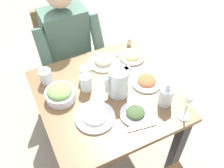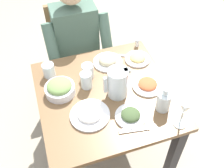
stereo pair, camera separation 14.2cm
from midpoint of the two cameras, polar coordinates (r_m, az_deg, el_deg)
The scene contains 19 objects.
ground_plane at distance 2.19m, azimuth -2.82°, elevation -14.57°, with size 8.00×8.00×0.00m, color #9E937F.
dining_table at distance 1.70m, azimuth -3.53°, elevation -5.20°, with size 0.81×0.81×0.72m.
chair_near at distance 2.26m, azimuth -11.99°, elevation 6.81°, with size 0.40×0.40×0.87m.
diner_near at distance 2.02m, azimuth -10.86°, elevation 6.64°, with size 0.48×0.53×1.17m.
water_pitcher at distance 1.52m, azimuth -1.24°, elevation 0.26°, with size 0.16×0.12×0.19m.
salad_bowl at distance 1.58m, azimuth -13.75°, elevation -2.10°, with size 0.18×0.18×0.09m.
plate_fries at distance 1.81m, azimuth 2.19°, elevation 5.96°, with size 0.17×0.17×0.04m.
plate_dolmas at distance 1.48m, azimuth 2.39°, elevation -6.50°, with size 0.18×0.18×0.04m.
plate_beans at distance 1.77m, azimuth -4.21°, elevation 4.85°, with size 0.20×0.20×0.05m.
plate_rice_curry at distance 1.64m, azimuth 5.11°, elevation 0.49°, with size 0.19×0.19×0.04m.
plate_yoghurt at distance 1.47m, azimuth -6.51°, elevation -7.11°, with size 0.23×0.23×0.05m.
water_glass_near_left at distance 1.59m, azimuth -8.23°, elevation 0.17°, with size 0.07×0.07×0.11m, color silver.
water_glass_far_left at distance 1.69m, azimuth -16.58°, elevation 1.52°, with size 0.08×0.08×0.09m, color silver.
water_glass_near_right at distance 1.66m, azimuth -8.21°, elevation 2.22°, with size 0.07×0.07×0.09m, color silver.
wine_glass at distance 1.41m, azimuth 13.67°, elevation -3.70°, with size 0.08×0.08×0.20m.
oil_carafe at distance 1.52m, azimuth 9.02°, elevation -2.85°, with size 0.08×0.08×0.16m.
salt_shaker at distance 1.92m, azimuth 1.68°, elevation 9.25°, with size 0.03×0.03×0.05m.
fork_near at distance 1.44m, azimuth 3.56°, elevation -9.42°, with size 0.17×0.03×0.01m, color silver.
knife_near at distance 1.83m, azimuth -2.30°, elevation 6.22°, with size 0.18×0.02×0.01m, color silver.
Camera 1 is at (0.42, 0.95, 1.93)m, focal length 41.97 mm.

